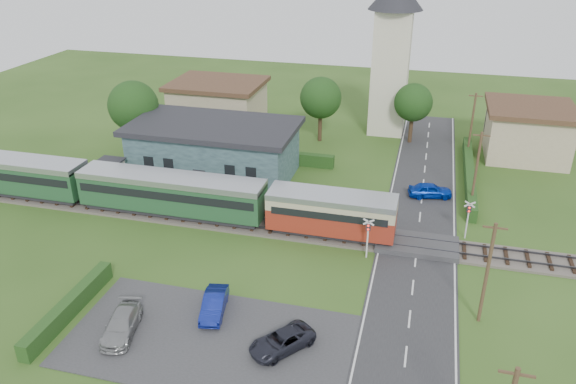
% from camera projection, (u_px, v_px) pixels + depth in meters
% --- Properties ---
extents(ground, '(120.00, 120.00, 0.00)m').
position_uv_depth(ground, '(285.00, 243.00, 43.77)').
color(ground, '#2D4C19').
extents(railway_track, '(76.00, 3.20, 0.49)m').
position_uv_depth(railway_track, '(291.00, 230.00, 45.46)').
color(railway_track, '#4C443D').
rests_on(railway_track, ground).
extents(road, '(6.00, 70.00, 0.05)m').
position_uv_depth(road, '(415.00, 261.00, 41.49)').
color(road, '#28282B').
rests_on(road, ground).
extents(car_park, '(17.00, 9.00, 0.08)m').
position_uv_depth(car_park, '(210.00, 340.00, 33.64)').
color(car_park, '#333335').
rests_on(car_park, ground).
extents(crossing_deck, '(6.20, 3.40, 0.45)m').
position_uv_depth(crossing_deck, '(417.00, 245.00, 43.14)').
color(crossing_deck, '#333335').
rests_on(crossing_deck, ground).
extents(platform, '(30.00, 3.00, 0.45)m').
position_uv_depth(platform, '(193.00, 198.00, 50.46)').
color(platform, gray).
rests_on(platform, ground).
extents(equipment_hut, '(2.30, 2.30, 2.55)m').
position_uv_depth(equipment_hut, '(111.00, 173.00, 51.62)').
color(equipment_hut, beige).
rests_on(equipment_hut, platform).
extents(station_building, '(16.00, 9.00, 5.30)m').
position_uv_depth(station_building, '(215.00, 149.00, 54.43)').
color(station_building, '#283D43').
rests_on(station_building, ground).
extents(train, '(43.20, 2.90, 3.40)m').
position_uv_depth(train, '(137.00, 189.00, 47.63)').
color(train, '#232328').
rests_on(train, ground).
extents(church_tower, '(6.00, 6.00, 17.60)m').
position_uv_depth(church_tower, '(392.00, 45.00, 62.56)').
color(church_tower, beige).
rests_on(church_tower, ground).
extents(house_west, '(10.80, 8.80, 5.50)m').
position_uv_depth(house_west, '(218.00, 104.00, 67.72)').
color(house_west, tan).
rests_on(house_west, ground).
extents(house_east, '(8.80, 8.80, 5.50)m').
position_uv_depth(house_east, '(527.00, 131.00, 58.91)').
color(house_east, tan).
rests_on(house_east, ground).
extents(hedge_carpark, '(0.80, 9.00, 1.20)m').
position_uv_depth(hedge_carpark, '(69.00, 307.00, 35.55)').
color(hedge_carpark, '#193814').
rests_on(hedge_carpark, ground).
extents(hedge_roadside, '(0.80, 18.00, 1.20)m').
position_uv_depth(hedge_roadside, '(469.00, 174.00, 54.22)').
color(hedge_roadside, '#193814').
rests_on(hedge_roadside, ground).
extents(hedge_station, '(22.00, 0.80, 1.30)m').
position_uv_depth(hedge_station, '(231.00, 152.00, 59.25)').
color(hedge_station, '#193814').
rests_on(hedge_station, ground).
extents(tree_a, '(5.20, 5.20, 8.00)m').
position_uv_depth(tree_a, '(133.00, 106.00, 58.15)').
color(tree_a, '#332316').
rests_on(tree_a, ground).
extents(tree_b, '(4.60, 4.60, 7.34)m').
position_uv_depth(tree_b, '(321.00, 98.00, 62.06)').
color(tree_b, '#332316').
rests_on(tree_b, ground).
extents(tree_c, '(4.20, 4.20, 6.78)m').
position_uv_depth(tree_c, '(413.00, 103.00, 61.69)').
color(tree_c, '#332316').
rests_on(tree_c, ground).
extents(utility_pole_b, '(1.40, 0.22, 7.00)m').
position_uv_depth(utility_pole_b, '(487.00, 272.00, 33.74)').
color(utility_pole_b, '#473321').
rests_on(utility_pole_b, ground).
extents(utility_pole_c, '(1.40, 0.22, 7.00)m').
position_uv_depth(utility_pole_c, '(476.00, 170.00, 47.67)').
color(utility_pole_c, '#473321').
rests_on(utility_pole_c, ground).
extents(utility_pole_d, '(1.40, 0.22, 7.00)m').
position_uv_depth(utility_pole_d, '(472.00, 125.00, 58.12)').
color(utility_pole_d, '#473321').
rests_on(utility_pole_d, ground).
extents(crossing_signal_near, '(0.84, 0.28, 3.28)m').
position_uv_depth(crossing_signal_near, '(368.00, 232.00, 41.03)').
color(crossing_signal_near, silver).
rests_on(crossing_signal_near, ground).
extents(crossing_signal_far, '(0.84, 0.28, 3.28)m').
position_uv_depth(crossing_signal_far, '(468.00, 214.00, 43.57)').
color(crossing_signal_far, silver).
rests_on(crossing_signal_far, ground).
extents(streetlamp_west, '(0.30, 0.30, 5.15)m').
position_uv_depth(streetlamp_west, '(146.00, 109.00, 64.85)').
color(streetlamp_west, '#3F3F47').
rests_on(streetlamp_west, ground).
extents(streetlamp_east, '(0.30, 0.30, 5.15)m').
position_uv_depth(streetlamp_east, '(486.00, 117.00, 62.32)').
color(streetlamp_east, '#3F3F47').
rests_on(streetlamp_east, ground).
extents(car_on_road, '(4.13, 2.36, 1.32)m').
position_uv_depth(car_on_road, '(430.00, 190.00, 50.75)').
color(car_on_road, '#0229A8').
rests_on(car_on_road, road).
extents(car_park_blue, '(2.03, 4.00, 1.26)m').
position_uv_depth(car_park_blue, '(214.00, 304.00, 35.67)').
color(car_park_blue, navy).
rests_on(car_park_blue, car_park).
extents(car_park_silver, '(2.59, 4.54, 1.24)m').
position_uv_depth(car_park_silver, '(122.00, 324.00, 33.90)').
color(car_park_silver, gray).
rests_on(car_park_silver, car_park).
extents(car_park_dark, '(3.97, 4.32, 1.12)m').
position_uv_depth(car_park_dark, '(282.00, 341.00, 32.64)').
color(car_park_dark, '#20212C').
rests_on(car_park_dark, car_park).
extents(pedestrian_near, '(0.66, 0.49, 1.67)m').
position_uv_depth(pedestrian_near, '(252.00, 195.00, 48.51)').
color(pedestrian_near, gray).
rests_on(pedestrian_near, platform).
extents(pedestrian_far, '(0.94, 1.03, 1.73)m').
position_uv_depth(pedestrian_far, '(145.00, 184.00, 50.44)').
color(pedestrian_far, gray).
rests_on(pedestrian_far, platform).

